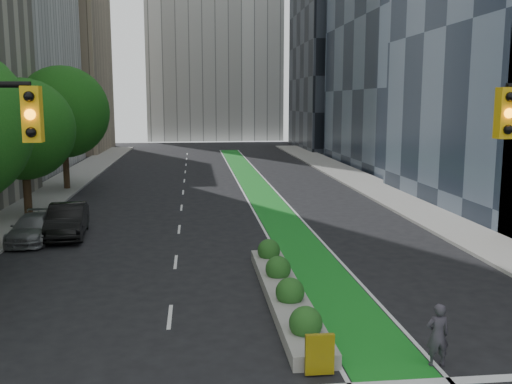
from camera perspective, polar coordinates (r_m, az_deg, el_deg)
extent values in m
cube|color=gray|center=(37.66, -21.73, -1.37)|extent=(3.60, 90.00, 0.15)
cube|color=gray|center=(38.70, 14.24, -0.73)|extent=(3.60, 90.00, 0.15)
cube|color=#167D20|center=(41.48, 0.31, 0.10)|extent=(2.20, 70.00, 0.01)
cube|color=tan|center=(79.12, -20.18, 13.28)|extent=(14.00, 16.00, 26.00)
cube|color=black|center=(81.98, 9.40, 14.24)|extent=(14.00, 18.00, 28.00)
cylinder|color=black|center=(34.27, -21.97, 1.30)|extent=(0.44, 0.44, 4.48)
sphere|color=#104B10|center=(34.04, -22.25, 5.84)|extent=(5.60, 5.60, 5.60)
cylinder|color=black|center=(43.88, -18.52, 3.51)|extent=(0.44, 0.44, 5.15)
sphere|color=#104B10|center=(43.71, -18.72, 7.59)|extent=(6.60, 6.60, 6.60)
cube|color=gold|center=(11.60, -21.46, 7.25)|extent=(0.34, 0.28, 1.05)
sphere|color=orange|center=(11.45, -21.67, 7.22)|extent=(0.20, 0.20, 0.20)
cube|color=gold|center=(12.90, 23.64, 7.24)|extent=(0.34, 0.28, 1.05)
sphere|color=orange|center=(12.76, 24.00, 7.20)|extent=(0.20, 0.20, 0.20)
cube|color=gray|center=(19.01, 2.89, -10.26)|extent=(1.20, 10.00, 0.40)
cube|color=yellow|center=(14.15, 6.38, -15.83)|extent=(0.70, 0.12, 1.00)
sphere|color=#194C19|center=(15.63, 4.99, -12.91)|extent=(0.90, 0.90, 0.90)
sphere|color=#194C19|center=(17.93, 3.42, -9.95)|extent=(0.90, 0.90, 0.90)
sphere|color=#194C19|center=(20.28, 2.23, -7.67)|extent=(0.90, 0.90, 0.90)
sphere|color=#194C19|center=(22.66, 1.29, -5.85)|extent=(0.90, 0.90, 0.90)
imported|color=#35313B|center=(15.13, 17.69, -13.46)|extent=(0.59, 0.39, 1.61)
imported|color=black|center=(29.01, -18.35, -2.72)|extent=(2.10, 4.90, 1.57)
imported|color=slate|center=(28.61, -21.43, -3.40)|extent=(1.76, 4.26, 1.23)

